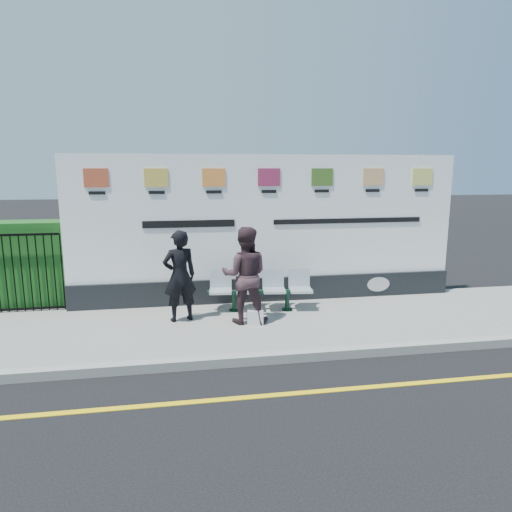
{
  "coord_description": "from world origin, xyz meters",
  "views": [
    {
      "loc": [
        -1.31,
        -5.25,
        2.85
      ],
      "look_at": [
        0.09,
        2.91,
        1.25
      ],
      "focal_mm": 32.0,
      "sensor_mm": 36.0,
      "label": 1
    }
  ],
  "objects": [
    {
      "name": "railing",
      "position": [
        -4.58,
        3.85,
        0.89
      ],
      "size": [
        2.05,
        0.06,
        1.54
      ],
      "primitive_type": null,
      "color": "black",
      "rests_on": "pavement"
    },
    {
      "name": "woman_left",
      "position": [
        -1.31,
        2.82,
        0.95
      ],
      "size": [
        0.69,
        0.55,
        1.66
      ],
      "primitive_type": "imported",
      "rotation": [
        0.0,
        0.0,
        3.42
      ],
      "color": "black",
      "rests_on": "pavement"
    },
    {
      "name": "billboard",
      "position": [
        0.5,
        3.85,
        1.42
      ],
      "size": [
        8.0,
        0.3,
        3.0
      ],
      "color": "black",
      "rests_on": "pavement"
    },
    {
      "name": "ground",
      "position": [
        0.0,
        0.0,
        0.0
      ],
      "size": [
        80.0,
        80.0,
        0.0
      ],
      "primitive_type": "plane",
      "color": "black"
    },
    {
      "name": "handbag_brown",
      "position": [
        -0.03,
        3.19,
        0.65
      ],
      "size": [
        0.28,
        0.15,
        0.21
      ],
      "primitive_type": "cube",
      "rotation": [
        0.0,
        0.0,
        0.15
      ],
      "color": "black",
      "rests_on": "bench"
    },
    {
      "name": "bench",
      "position": [
        0.23,
        3.16,
        0.33
      ],
      "size": [
        2.03,
        0.76,
        0.42
      ],
      "primitive_type": null,
      "rotation": [
        0.0,
        0.0,
        -0.12
      ],
      "color": "silver",
      "rests_on": "pavement"
    },
    {
      "name": "kerb",
      "position": [
        0.0,
        1.0,
        0.07
      ],
      "size": [
        14.0,
        0.18,
        0.14
      ],
      "primitive_type": "cube",
      "color": "gray",
      "rests_on": "ground"
    },
    {
      "name": "carrier_bag_white",
      "position": [
        -0.02,
        2.36,
        0.26
      ],
      "size": [
        0.27,
        0.16,
        0.27
      ],
      "primitive_type": "cube",
      "color": "silver",
      "rests_on": "pavement"
    },
    {
      "name": "yellow_line",
      "position": [
        0.0,
        0.0,
        0.0
      ],
      "size": [
        14.0,
        0.1,
        0.01
      ],
      "primitive_type": "cube",
      "color": "yellow",
      "rests_on": "ground"
    },
    {
      "name": "hedge",
      "position": [
        -4.58,
        4.3,
        0.97
      ],
      "size": [
        2.35,
        0.7,
        1.7
      ],
      "primitive_type": "cube",
      "color": "#1B551A",
      "rests_on": "pavement"
    },
    {
      "name": "pavement",
      "position": [
        0.0,
        2.5,
        0.06
      ],
      "size": [
        14.0,
        3.0,
        0.12
      ],
      "primitive_type": "cube",
      "color": "gray",
      "rests_on": "ground"
    },
    {
      "name": "woman_right",
      "position": [
        -0.18,
        2.53,
        0.98
      ],
      "size": [
        0.94,
        0.79,
        1.73
      ],
      "primitive_type": "imported",
      "rotation": [
        0.0,
        0.0,
        2.96
      ],
      "color": "#3C272D",
      "rests_on": "pavement"
    }
  ]
}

